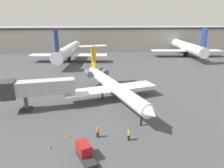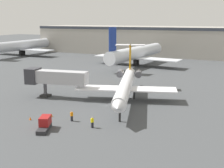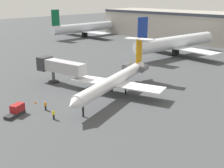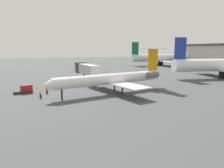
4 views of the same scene
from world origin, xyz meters
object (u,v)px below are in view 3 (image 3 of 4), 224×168
baggage_tug_lead (16,111)px  parked_airliner_west_end (84,28)px  parked_airliner_west_mid (176,43)px  ground_crew_marshaller (45,106)px  jet_bridge (58,66)px  traffic_cone_mid (16,103)px  traffic_cone_near (35,102)px  ground_crew_loader (54,115)px  regional_jet (117,79)px

baggage_tug_lead → parked_airliner_west_end: 95.42m
parked_airliner_west_end → parked_airliner_west_mid: size_ratio=0.99×
parked_airliner_west_end → ground_crew_marshaller: bearing=-44.6°
jet_bridge → ground_crew_marshaller: 16.22m
baggage_tug_lead → traffic_cone_mid: baggage_tug_lead is taller
parked_airliner_west_mid → traffic_cone_mid: bearing=-86.8°
traffic_cone_near → jet_bridge: bearing=124.1°
ground_crew_marshaller → ground_crew_loader: 4.56m
regional_jet → baggage_tug_lead: size_ratio=7.34×
parked_airliner_west_end → parked_airliner_west_mid: parked_airliner_west_mid is taller
ground_crew_loader → parked_airliner_west_end: (-70.70, 66.61, 3.56)m
regional_jet → parked_airliner_west_mid: (-13.18, 42.95, 1.03)m
parked_airliner_west_end → traffic_cone_near: bearing=-46.3°
regional_jet → traffic_cone_near: 16.99m
traffic_cone_near → ground_crew_loader: bearing=-11.1°
traffic_cone_near → traffic_cone_mid: same height
parked_airliner_west_end → parked_airliner_west_mid: 56.90m
ground_crew_loader → traffic_cone_near: bearing=168.9°
jet_bridge → traffic_cone_mid: size_ratio=24.29×
traffic_cone_mid → parked_airliner_west_mid: size_ratio=0.01×
jet_bridge → parked_airliner_west_mid: parked_airliner_west_mid is taller
regional_jet → jet_bridge: 15.36m
ground_crew_marshaller → ground_crew_loader: same height
parked_airliner_west_mid → jet_bridge: bearing=-91.9°
ground_crew_marshaller → traffic_cone_mid: (-6.45, -2.32, -0.58)m
regional_jet → parked_airliner_west_end: bearing=144.3°
regional_jet → parked_airliner_west_mid: bearing=107.1°
traffic_cone_near → parked_airliner_west_end: (-62.08, 64.91, 4.14)m
regional_jet → traffic_cone_near: size_ratio=56.44×
jet_bridge → parked_airliner_west_end: size_ratio=0.36×
traffic_cone_near → parked_airliner_west_mid: 58.27m
ground_crew_marshaller → parked_airliner_west_mid: size_ratio=0.05×
jet_bridge → parked_airliner_west_end: 77.24m
ground_crew_loader → baggage_tug_lead: bearing=-149.9°
ground_crew_loader → parked_airliner_west_mid: (-14.24, 59.54, 3.57)m
regional_jet → baggage_tug_lead: 20.89m
jet_bridge → baggage_tug_lead: jet_bridge is taller
ground_crew_loader → traffic_cone_near: (-8.61, 1.70, -0.58)m
regional_jet → jet_bridge: (-14.72, -4.30, 0.86)m
parked_airliner_west_mid → baggage_tug_lead: bearing=-82.6°
baggage_tug_lead → parked_airliner_west_mid: (-8.14, 63.07, 3.59)m
ground_crew_loader → parked_airliner_west_end: parked_airliner_west_end is taller
traffic_cone_mid → traffic_cone_near: bearing=51.2°
traffic_cone_near → traffic_cone_mid: bearing=-128.8°
regional_jet → parked_airliner_west_end: size_ratio=0.84×
baggage_tug_lead → parked_airliner_west_end: size_ratio=0.11×
baggage_tug_lead → parked_airliner_west_end: parked_airliner_west_end is taller
traffic_cone_mid → parked_airliner_west_end: parked_airliner_west_end is taller
jet_bridge → parked_airliner_west_mid: size_ratio=0.36×
traffic_cone_near → baggage_tug_lead: bearing=-64.2°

